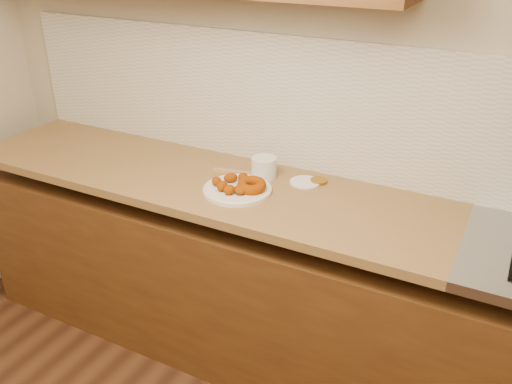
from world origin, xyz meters
TOP-DOWN VIEW (x-y plane):
  - wall_back at (0.00, 2.00)m, footprint 4.00×0.02m
  - base_cabinet at (0.00, 1.69)m, footprint 3.60×0.60m
  - butcher_block at (-0.65, 1.69)m, footprint 2.30×0.62m
  - backsplash at (0.00, 1.99)m, footprint 3.60×0.02m
  - donut_plate at (-0.41, 1.63)m, footprint 0.29×0.29m
  - ring_donut at (-0.35, 1.65)m, footprint 0.17×0.17m
  - fried_dough_chunks at (-0.43, 1.62)m, footprint 0.20×0.20m
  - plastic_tub at (-0.38, 1.82)m, footprint 0.12×0.12m
  - tub_lid at (-0.19, 1.84)m, footprint 0.15×0.15m
  - brass_jar_lid at (-0.14, 1.88)m, footprint 0.10×0.10m
  - wooden_utensil at (-0.52, 1.79)m, footprint 0.18×0.06m

SIDE VIEW (x-z plane):
  - base_cabinet at x=0.00m, z-range 0.00..0.77m
  - butcher_block at x=-0.65m, z-range 0.86..0.90m
  - tub_lid at x=-0.19m, z-range 0.90..0.91m
  - brass_jar_lid at x=-0.14m, z-range 0.90..0.91m
  - wooden_utensil at x=-0.52m, z-range 0.90..0.91m
  - donut_plate at x=-0.41m, z-range 0.90..0.92m
  - fried_dough_chunks at x=-0.43m, z-range 0.91..0.96m
  - ring_donut at x=-0.35m, z-range 0.91..0.97m
  - plastic_tub at x=-0.38m, z-range 0.90..0.99m
  - backsplash at x=0.00m, z-range 0.90..1.50m
  - wall_back at x=0.00m, z-range 0.00..2.70m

